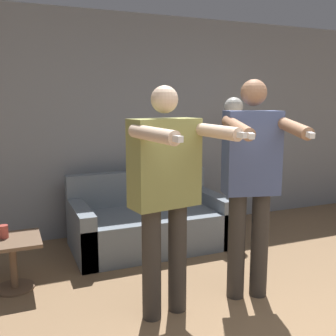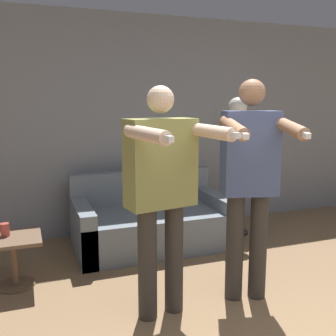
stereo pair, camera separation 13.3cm
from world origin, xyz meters
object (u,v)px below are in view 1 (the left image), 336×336
Objects in this scene: person_left at (166,186)px; cup at (4,232)px; floor_lamp at (233,134)px; side_table at (13,253)px; person_right at (252,176)px; cat at (172,161)px; couch at (149,223)px.

cup is at bearing 130.28° from person_left.
cup is at bearing -168.30° from floor_lamp.
person_left is 2.07m from floor_lamp.
person_right is at bearing -26.42° from side_table.
cup is at bearing 137.26° from side_table.
cup reaches higher than side_table.
cat reaches higher than side_table.
couch is at bearing 65.95° from person_left.
cat is 0.79m from floor_lamp.
person_right is at bearing -9.59° from person_left.
floor_lamp reaches higher than couch.
couch is at bearing 18.06° from cup.
cat is at bearing 25.59° from side_table.
cat is (0.07, 1.76, -0.13)m from person_right.
person_right reaches higher than floor_lamp.
cup is (-2.55, -0.53, -0.71)m from floor_lamp.
person_right reaches higher than person_left.
couch is 1.51m from side_table.
floor_lamp is 2.70m from cup.
floor_lamp is at bearing 35.66° from person_left.
cat is at bearing 39.16° from couch.
cup is (-1.83, 0.93, -0.51)m from person_right.
person_right is 1.64m from floor_lamp.
floor_lamp is at bearing 13.13° from side_table.
side_table is (-1.05, 0.88, -0.67)m from person_left.
couch is 0.83m from cat.
couch is 0.98× the size of person_left.
person_left is 0.72m from person_right.
side_table is at bearing -42.74° from cup.
cup is at bearing -156.44° from cat.
person_right is (0.36, -1.41, 0.75)m from couch.
couch is at bearing 20.67° from side_table.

